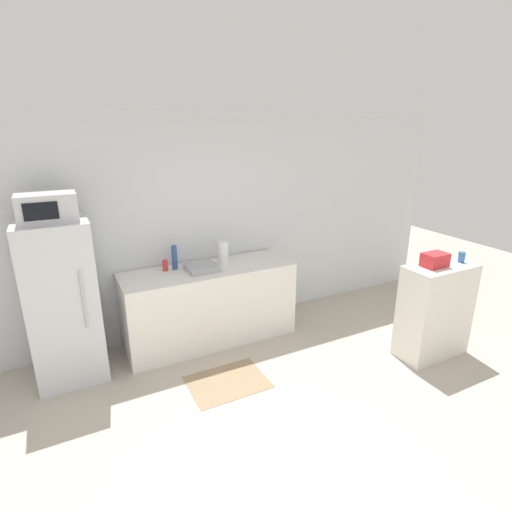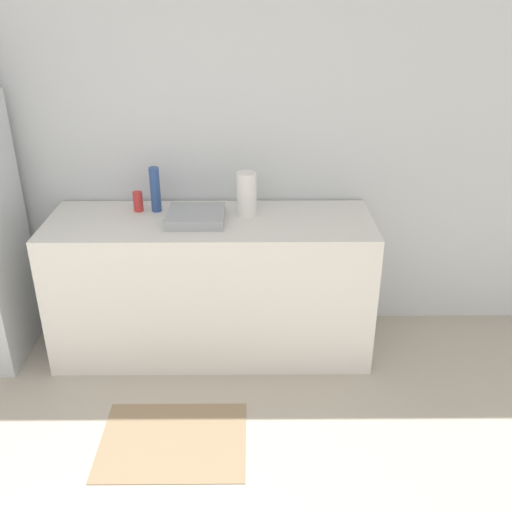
{
  "view_description": "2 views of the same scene",
  "coord_description": "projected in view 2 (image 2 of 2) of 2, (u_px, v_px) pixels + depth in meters",
  "views": [
    {
      "loc": [
        -1.05,
        -1.55,
        2.46
      ],
      "look_at": [
        0.7,
        1.85,
        1.2
      ],
      "focal_mm": 28.0,
      "sensor_mm": 36.0,
      "label": 1
    },
    {
      "loc": [
        0.67,
        -0.67,
        2.19
      ],
      "look_at": [
        0.69,
        1.77,
        1.01
      ],
      "focal_mm": 40.0,
      "sensor_mm": 36.0,
      "label": 2
    }
  ],
  "objects": [
    {
      "name": "counter",
      "position": [
        212.0,
        285.0,
        3.61
      ],
      "size": [
        1.97,
        0.66,
        0.9
      ],
      "primitive_type": "cube",
      "color": "silver",
      "rests_on": "ground_plane"
    },
    {
      "name": "wall_back",
      "position": [
        145.0,
        138.0,
        3.58
      ],
      "size": [
        8.0,
        0.06,
        2.6
      ],
      "primitive_type": "cube",
      "color": "silver",
      "rests_on": "ground_plane"
    },
    {
      "name": "paper_towel_roll",
      "position": [
        247.0,
        194.0,
        3.43
      ],
      "size": [
        0.12,
        0.12,
        0.27
      ],
      "primitive_type": "cylinder",
      "color": "white",
      "rests_on": "counter"
    },
    {
      "name": "bottle_short",
      "position": [
        138.0,
        201.0,
        3.53
      ],
      "size": [
        0.06,
        0.06,
        0.12
      ],
      "primitive_type": "cylinder",
      "color": "red",
      "rests_on": "counter"
    },
    {
      "name": "bottle_tall",
      "position": [
        155.0,
        189.0,
        3.49
      ],
      "size": [
        0.06,
        0.06,
        0.28
      ],
      "primitive_type": "cylinder",
      "color": "#2D4C8C",
      "rests_on": "counter"
    },
    {
      "name": "sink_basin",
      "position": [
        196.0,
        216.0,
        3.39
      ],
      "size": [
        0.34,
        0.33,
        0.06
      ],
      "primitive_type": "cube",
      "color": "#9EA3A8",
      "rests_on": "counter"
    },
    {
      "name": "kitchen_rug",
      "position": [
        173.0,
        440.0,
        3.0
      ],
      "size": [
        0.77,
        0.58,
        0.01
      ],
      "primitive_type": "cube",
      "color": "#937A5B",
      "rests_on": "ground_plane"
    }
  ]
}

